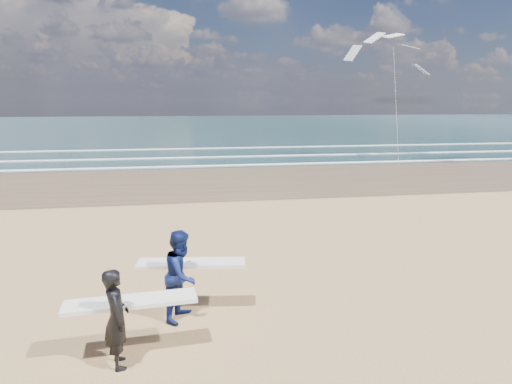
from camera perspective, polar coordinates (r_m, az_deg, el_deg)
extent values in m
cube|color=brown|center=(31.25, 26.06, 2.36)|extent=(220.00, 12.00, 0.01)
cube|color=#1B3A3C|center=(81.21, 3.25, 8.36)|extent=(220.00, 100.00, 0.02)
cube|color=white|center=(35.20, 21.54, 3.69)|extent=(220.00, 0.50, 0.05)
cube|color=white|center=(39.26, 18.01, 4.65)|extent=(220.00, 0.50, 0.05)
cube|color=white|center=(45.08, 14.19, 5.66)|extent=(220.00, 0.50, 0.05)
imported|color=black|center=(7.95, -17.04, -14.84)|extent=(0.53, 0.69, 1.67)
cube|color=white|center=(8.19, -15.36, -13.06)|extent=(2.23, 0.69, 0.07)
imported|color=#0E1A4F|center=(9.26, -9.24, -10.15)|extent=(1.01, 1.09, 1.81)
cube|color=white|center=(9.55, -8.07, -8.78)|extent=(2.25, 0.81, 0.07)
cube|color=slate|center=(32.08, 17.41, 3.29)|extent=(0.12, 0.12, 0.10)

